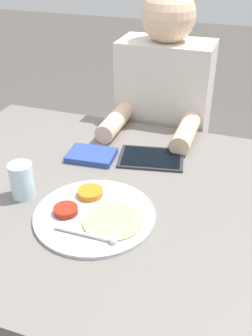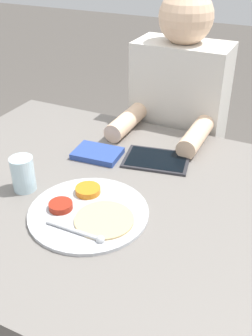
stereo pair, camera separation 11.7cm
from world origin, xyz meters
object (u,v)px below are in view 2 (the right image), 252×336
(red_notebook, at_px, (97,154))
(tablet_device, at_px, (157,160))
(drinking_glass, at_px, (23,174))
(thali_tray, at_px, (88,212))
(person_diner, at_px, (176,146))

(red_notebook, distance_m, tablet_device, 0.20)
(drinking_glass, bearing_deg, tablet_device, 47.68)
(thali_tray, relative_size, drinking_glass, 3.12)
(person_diner, bearing_deg, red_notebook, -107.85)
(person_diner, xyz_separation_m, drinking_glass, (-0.24, -0.70, 0.19))
(thali_tray, relative_size, person_diner, 0.27)
(red_notebook, xyz_separation_m, tablet_device, (0.20, 0.06, -0.00))
(thali_tray, xyz_separation_m, tablet_device, (0.06, 0.35, -0.00))
(tablet_device, xyz_separation_m, drinking_glass, (-0.29, -0.32, 0.05))
(thali_tray, height_order, drinking_glass, drinking_glass)
(thali_tray, xyz_separation_m, red_notebook, (-0.13, 0.29, 0.00))
(thali_tray, xyz_separation_m, drinking_glass, (-0.23, 0.02, 0.05))
(thali_tray, distance_m, drinking_glass, 0.24)
(tablet_device, bearing_deg, red_notebook, -163.59)
(tablet_device, distance_m, drinking_glass, 0.44)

